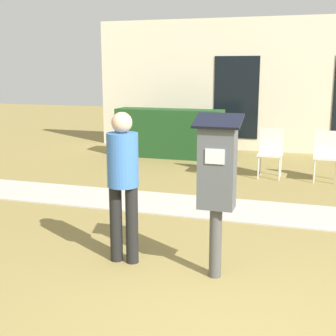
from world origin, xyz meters
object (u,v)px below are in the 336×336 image
at_px(parking_meter, 217,175).
at_px(outdoor_chair_left, 219,146).
at_px(outdoor_chair_right, 326,152).
at_px(person_standing, 123,176).
at_px(outdoor_chair_middle, 271,149).

xyz_separation_m(parking_meter, outdoor_chair_left, (-0.90, 4.59, -0.49)).
height_order(parking_meter, outdoor_chair_right, parking_meter).
bearing_deg(outdoor_chair_left, parking_meter, -91.25).
distance_m(parking_meter, person_standing, 1.00).
bearing_deg(parking_meter, outdoor_chair_middle, 88.87).
relative_size(parking_meter, outdoor_chair_right, 1.77).
bearing_deg(parking_meter, outdoor_chair_left, 101.05).
height_order(person_standing, outdoor_chair_left, person_standing).
bearing_deg(parking_meter, person_standing, 175.76).
height_order(parking_meter, person_standing, parking_meter).
xyz_separation_m(outdoor_chair_left, outdoor_chair_middle, (0.99, -0.01, 0.00)).
bearing_deg(outdoor_chair_left, outdoor_chair_middle, -12.71).
height_order(outdoor_chair_left, outdoor_chair_middle, same).
relative_size(outdoor_chair_left, outdoor_chair_right, 1.00).
relative_size(outdoor_chair_left, outdoor_chair_middle, 1.00).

